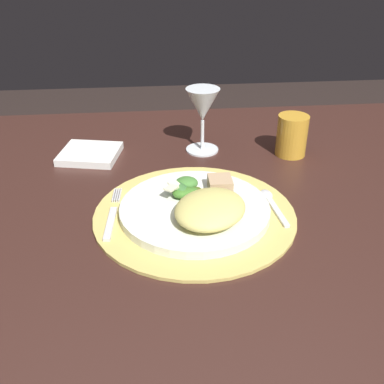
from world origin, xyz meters
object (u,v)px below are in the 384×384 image
amber_tumbler (292,135)px  dinner_plate (195,209)px  wine_glass (203,108)px  napkin (90,154)px  spoon (271,201)px  fork (112,215)px  dining_table (228,246)px

amber_tumbler → dinner_plate: bearing=-135.8°
wine_glass → amber_tumbler: wine_glass is taller
napkin → amber_tumbler: size_ratio=1.36×
napkin → wine_glass: size_ratio=0.85×
spoon → amber_tumbler: size_ratio=1.39×
fork → dinner_plate: bearing=-1.1°
dining_table → spoon: bearing=-28.3°
dining_table → dinner_plate: bearing=-142.0°
dinner_plate → napkin: size_ratio=2.14×
napkin → wine_glass: (0.25, 0.01, 0.09)m
wine_glass → amber_tumbler: (0.19, -0.04, -0.06)m
fork → spoon: (0.29, 0.02, 0.00)m
dining_table → dinner_plate: 0.16m
dinner_plate → wine_glass: (0.04, 0.27, 0.09)m
dining_table → wine_glass: 0.31m
dining_table → napkin: 0.37m
wine_glass → dinner_plate: bearing=-99.3°
dining_table → wine_glass: size_ratio=7.96×
napkin → amber_tumbler: amber_tumbler is taller
spoon → wine_glass: size_ratio=0.87×
dinner_plate → spoon: size_ratio=2.09×
amber_tumbler → wine_glass: bearing=168.8°
spoon → amber_tumbler: 0.24m
dinner_plate → spoon: dinner_plate is taller
dining_table → amber_tumbler: size_ratio=12.67×
dining_table → wine_glass: bearing=98.1°
fork → amber_tumbler: bearing=30.9°
spoon → dinner_plate: bearing=-171.3°
dinner_plate → fork: 0.14m
napkin → amber_tumbler: bearing=-3.5°
fork → amber_tumbler: size_ratio=1.81×
dining_table → spoon: (0.07, -0.04, 0.12)m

